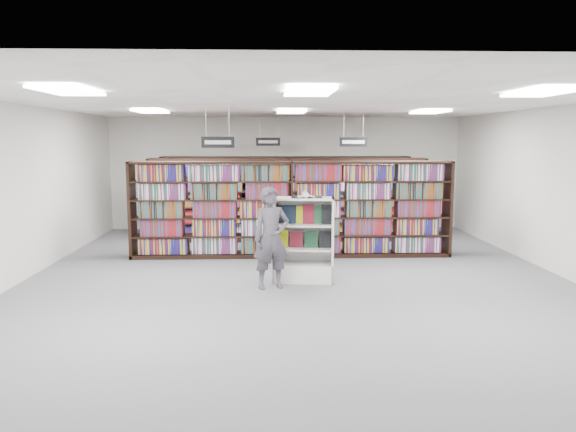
{
  "coord_description": "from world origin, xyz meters",
  "views": [
    {
      "loc": [
        -0.54,
        -10.21,
        2.55
      ],
      "look_at": [
        -0.13,
        0.5,
        1.1
      ],
      "focal_mm": 35.0,
      "sensor_mm": 36.0,
      "label": 1
    }
  ],
  "objects_px": {
    "bookshelf_row_near": "(291,209)",
    "open_book": "(306,196)",
    "endcap_display": "(304,253)",
    "shopper": "(271,238)"
  },
  "relations": [
    {
      "from": "bookshelf_row_near",
      "to": "shopper",
      "type": "height_order",
      "value": "bookshelf_row_near"
    },
    {
      "from": "endcap_display",
      "to": "open_book",
      "type": "xyz_separation_m",
      "value": [
        0.04,
        -0.02,
        1.05
      ]
    },
    {
      "from": "bookshelf_row_near",
      "to": "open_book",
      "type": "height_order",
      "value": "bookshelf_row_near"
    },
    {
      "from": "endcap_display",
      "to": "shopper",
      "type": "height_order",
      "value": "shopper"
    },
    {
      "from": "endcap_display",
      "to": "bookshelf_row_near",
      "type": "bearing_deg",
      "value": 99.63
    },
    {
      "from": "bookshelf_row_near",
      "to": "open_book",
      "type": "xyz_separation_m",
      "value": [
        0.17,
        -2.2,
        0.51
      ]
    },
    {
      "from": "endcap_display",
      "to": "shopper",
      "type": "bearing_deg",
      "value": -132.74
    },
    {
      "from": "endcap_display",
      "to": "open_book",
      "type": "bearing_deg",
      "value": -16.24
    },
    {
      "from": "endcap_display",
      "to": "shopper",
      "type": "relative_size",
      "value": 0.87
    },
    {
      "from": "open_book",
      "to": "shopper",
      "type": "relative_size",
      "value": 0.31
    }
  ]
}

